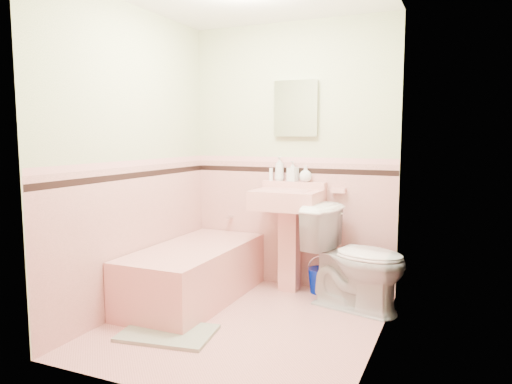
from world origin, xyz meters
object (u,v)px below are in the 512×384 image
at_px(sink, 287,241).
at_px(shoe, 173,322).
at_px(soap_bottle_left, 279,169).
at_px(bucket, 320,281).
at_px(soap_bottle_mid, 293,171).
at_px(bathtub, 194,275).
at_px(toilet, 356,259).
at_px(medicine_cabinet, 296,108).
at_px(soap_bottle_right, 306,174).

distance_m(sink, shoe, 1.33).
height_order(soap_bottle_left, bucket, soap_bottle_left).
relative_size(soap_bottle_mid, bucket, 0.83).
distance_m(bathtub, soap_bottle_left, 1.27).
relative_size(soap_bottle_left, soap_bottle_mid, 1.21).
bearing_deg(toilet, soap_bottle_left, 80.09).
bearing_deg(soap_bottle_mid, soap_bottle_left, 180.00).
relative_size(bucket, shoe, 1.58).
xyz_separation_m(medicine_cabinet, toilet, (0.67, -0.39, -1.27)).
bearing_deg(toilet, medicine_cabinet, 73.60).
distance_m(bucket, shoe, 1.49).
distance_m(medicine_cabinet, soap_bottle_mid, 0.59).
distance_m(bathtub, sink, 0.90).
bearing_deg(bucket, soap_bottle_left, 169.78).
xyz_separation_m(soap_bottle_left, soap_bottle_right, (0.26, 0.00, -0.04)).
distance_m(medicine_cabinet, soap_bottle_right, 0.62).
distance_m(medicine_cabinet, shoe, 2.20).
xyz_separation_m(soap_bottle_mid, bucket, (0.31, -0.08, -1.00)).
bearing_deg(soap_bottle_left, medicine_cabinet, 11.34).
bearing_deg(shoe, soap_bottle_mid, 67.94).
xyz_separation_m(soap_bottle_left, toilet, (0.82, -0.36, -0.71)).
height_order(sink, soap_bottle_left, soap_bottle_left).
height_order(bathtub, soap_bottle_left, soap_bottle_left).
bearing_deg(medicine_cabinet, soap_bottle_mid, -117.31).
distance_m(bathtub, bucket, 1.16).
relative_size(soap_bottle_right, shoe, 1.04).
bearing_deg(sink, bathtub, -142.07).
relative_size(sink, soap_bottle_left, 4.16).
xyz_separation_m(soap_bottle_right, toilet, (0.56, -0.36, -0.67)).
bearing_deg(shoe, soap_bottle_right, 63.29).
xyz_separation_m(medicine_cabinet, bucket, (0.29, -0.11, -1.59)).
relative_size(sink, medicine_cabinet, 1.86).
xyz_separation_m(sink, soap_bottle_left, (-0.15, 0.18, 0.66)).
bearing_deg(toilet, soap_bottle_right, 71.01).
relative_size(sink, toilet, 1.11).
height_order(bathtub, medicine_cabinet, medicine_cabinet).
relative_size(bathtub, medicine_cabinet, 2.91).
height_order(soap_bottle_left, shoe, soap_bottle_left).
bearing_deg(bathtub, bucket, 33.00).
relative_size(sink, bucket, 4.20).
relative_size(bathtub, soap_bottle_left, 6.53).
bearing_deg(soap_bottle_mid, bucket, -14.54).
height_order(soap_bottle_right, bucket, soap_bottle_right).
xyz_separation_m(toilet, bucket, (-0.38, 0.28, -0.31)).
bearing_deg(soap_bottle_left, soap_bottle_mid, 0.00).
height_order(medicine_cabinet, soap_bottle_left, medicine_cabinet).
height_order(medicine_cabinet, toilet, medicine_cabinet).
bearing_deg(shoe, medicine_cabinet, 67.76).
relative_size(sink, soap_bottle_right, 6.40).
bearing_deg(bucket, soap_bottle_mid, 165.46).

